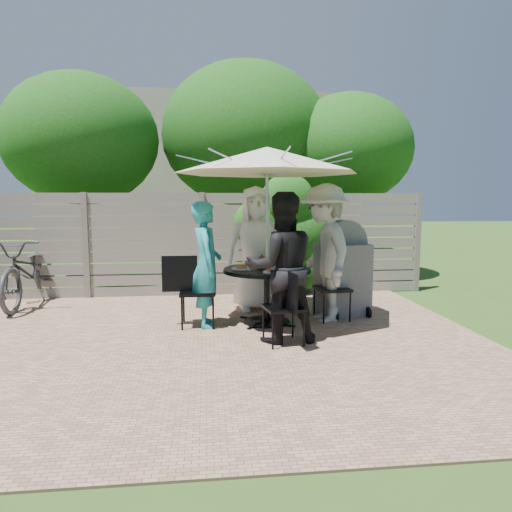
{
  "coord_description": "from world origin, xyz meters",
  "views": [
    {
      "loc": [
        0.06,
        -5.12,
        1.71
      ],
      "look_at": [
        0.77,
        1.23,
        0.93
      ],
      "focal_mm": 32.0,
      "sensor_mm": 36.0,
      "label": 1
    }
  ],
  "objects": [
    {
      "name": "syrup_jug",
      "position": [
        0.83,
        1.07,
        0.86
      ],
      "size": [
        0.09,
        0.09,
        0.16
      ],
      "primitive_type": "cylinder",
      "color": "#59280C",
      "rests_on": "patio_table"
    },
    {
      "name": "coffee_cup",
      "position": [
        0.98,
        1.25,
        0.84
      ],
      "size": [
        0.08,
        0.08,
        0.12
      ],
      "primitive_type": "cylinder",
      "color": "#C6B293",
      "rests_on": "patio_table"
    },
    {
      "name": "plate_front",
      "position": [
        0.92,
        0.67,
        0.8
      ],
      "size": [
        0.26,
        0.26,
        0.06
      ],
      "color": "white",
      "rests_on": "patio_table"
    },
    {
      "name": "bbq_grill",
      "position": [
        2.07,
        1.35,
        0.65
      ],
      "size": [
        0.8,
        0.68,
        1.43
      ],
      "rotation": [
        0.0,
        0.0,
        0.23
      ],
      "color": "slate",
      "rests_on": "ground"
    },
    {
      "name": "person_front",
      "position": [
        0.95,
        0.2,
        0.91
      ],
      "size": [
        0.93,
        0.75,
        1.81
      ],
      "primitive_type": "imported",
      "rotation": [
        0.0,
        0.0,
        3.22
      ],
      "color": "black",
      "rests_on": "ground"
    },
    {
      "name": "plate_right",
      "position": [
        1.25,
        1.05,
        0.8
      ],
      "size": [
        0.26,
        0.26,
        0.06
      ],
      "color": "white",
      "rests_on": "patio_table"
    },
    {
      "name": "backyard_envelope",
      "position": [
        0.09,
        10.29,
        2.61
      ],
      "size": [
        60.0,
        60.0,
        5.0
      ],
      "color": "#33551A",
      "rests_on": "ground"
    },
    {
      "name": "plate_extra",
      "position": [
        1.1,
        0.74,
        0.8
      ],
      "size": [
        0.24,
        0.24,
        0.06
      ],
      "color": "white",
      "rests_on": "patio_table"
    },
    {
      "name": "plate_back",
      "position": [
        0.87,
        1.39,
        0.8
      ],
      "size": [
        0.26,
        0.26,
        0.06
      ],
      "color": "white",
      "rests_on": "patio_table"
    },
    {
      "name": "glass_front",
      "position": [
        1.02,
        0.78,
        0.85
      ],
      "size": [
        0.07,
        0.07,
        0.14
      ],
      "primitive_type": "cylinder",
      "color": "silver",
      "rests_on": "patio_table"
    },
    {
      "name": "chair_back",
      "position": [
        0.82,
        1.99,
        0.27
      ],
      "size": [
        0.47,
        0.67,
        0.91
      ],
      "rotation": [
        0.0,
        0.0,
        4.79
      ],
      "color": "black",
      "rests_on": "ground"
    },
    {
      "name": "person_right",
      "position": [
        1.72,
        1.09,
        0.97
      ],
      "size": [
        0.81,
        1.3,
        1.94
      ],
      "primitive_type": "imported",
      "rotation": [
        0.0,
        0.0,
        4.79
      ],
      "color": "#B1B3AE",
      "rests_on": "ground"
    },
    {
      "name": "glass_back",
      "position": [
        0.77,
        1.28,
        0.85
      ],
      "size": [
        0.07,
        0.07,
        0.14
      ],
      "primitive_type": "cylinder",
      "color": "silver",
      "rests_on": "patio_table"
    },
    {
      "name": "glass_left",
      "position": [
        0.64,
        0.9,
        0.85
      ],
      "size": [
        0.07,
        0.07,
        0.14
      ],
      "primitive_type": "cylinder",
      "color": "silver",
      "rests_on": "patio_table"
    },
    {
      "name": "person_left",
      "position": [
        0.07,
        0.97,
        0.85
      ],
      "size": [
        0.45,
        0.65,
        1.7
      ],
      "primitive_type": "imported",
      "rotation": [
        0.0,
        0.0,
        7.93
      ],
      "color": "teal",
      "rests_on": "ground"
    },
    {
      "name": "bicycle",
      "position": [
        -2.81,
        2.6,
        0.55
      ],
      "size": [
        0.75,
        2.12,
        1.11
      ],
      "primitive_type": "imported",
      "rotation": [
        0.0,
        0.0,
        -0.01
      ],
      "color": "#333338",
      "rests_on": "ground"
    },
    {
      "name": "chair_left",
      "position": [
        -0.07,
        0.96,
        0.29
      ],
      "size": [
        0.71,
        0.48,
        0.98
      ],
      "rotation": [
        0.0,
        0.0,
        6.27
      ],
      "color": "black",
      "rests_on": "ground"
    },
    {
      "name": "plate_left",
      "position": [
        0.53,
        1.0,
        0.8
      ],
      "size": [
        0.26,
        0.26,
        0.06
      ],
      "color": "white",
      "rests_on": "patio_table"
    },
    {
      "name": "chair_front",
      "position": [
        0.97,
        0.06,
        0.27
      ],
      "size": [
        0.5,
        0.69,
        0.91
      ],
      "rotation": [
        0.0,
        0.0,
        1.73
      ],
      "color": "black",
      "rests_on": "ground"
    },
    {
      "name": "umbrella",
      "position": [
        0.89,
        1.03,
        2.24
      ],
      "size": [
        2.67,
        2.67,
        2.42
      ],
      "rotation": [
        0.0,
        0.0,
        0.07
      ],
      "color": "silver",
      "rests_on": "ground"
    },
    {
      "name": "chair_right",
      "position": [
        1.86,
        1.1,
        0.28
      ],
      "size": [
        0.7,
        0.49,
        0.94
      ],
      "rotation": [
        0.0,
        0.0,
        3.25
      ],
      "color": "black",
      "rests_on": "ground"
    },
    {
      "name": "glass_right",
      "position": [
        1.15,
        1.15,
        0.85
      ],
      "size": [
        0.07,
        0.07,
        0.14
      ],
      "primitive_type": "cylinder",
      "color": "silver",
      "rests_on": "patio_table"
    },
    {
      "name": "patio_table",
      "position": [
        0.89,
        1.03,
        0.54
      ],
      "size": [
        1.27,
        1.27,
        0.78
      ],
      "rotation": [
        0.0,
        0.0,
        0.07
      ],
      "color": "black",
      "rests_on": "ground"
    },
    {
      "name": "person_back",
      "position": [
        0.83,
        1.86,
        0.96
      ],
      "size": [
        0.98,
        0.68,
        1.93
      ],
      "primitive_type": "imported",
      "rotation": [
        0.0,
        0.0,
        6.36
      ],
      "color": "white",
      "rests_on": "ground"
    }
  ]
}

